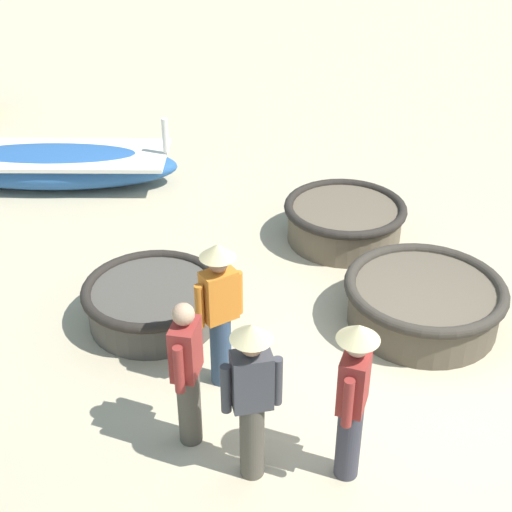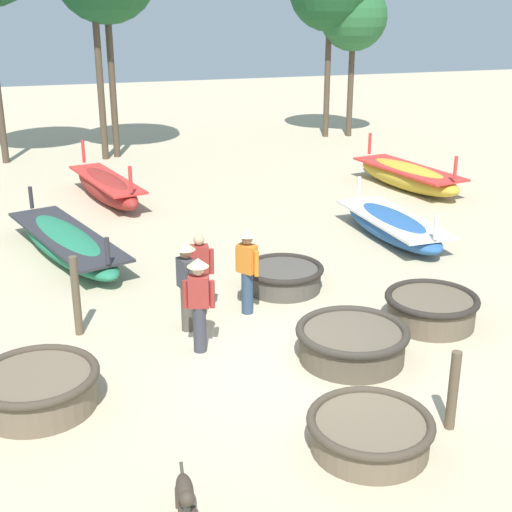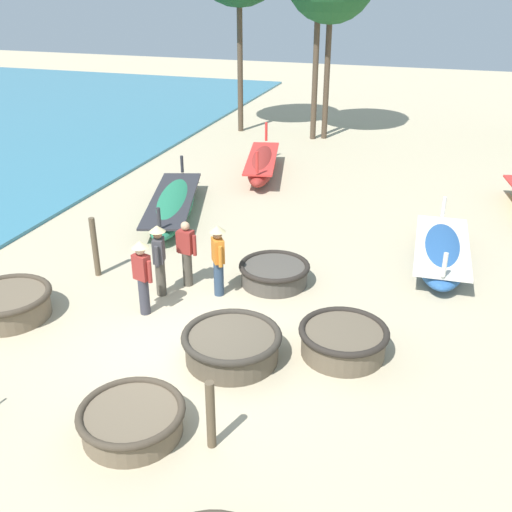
# 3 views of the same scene
# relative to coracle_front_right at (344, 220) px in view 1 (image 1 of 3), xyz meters

# --- Properties ---
(ground_plane) EXTENTS (80.00, 80.00, 0.00)m
(ground_plane) POSITION_rel_coracle_front_right_xyz_m (-2.81, -0.64, -0.31)
(ground_plane) COLOR #BCAD8C
(coracle_front_right) EXTENTS (1.70, 1.70, 0.57)m
(coracle_front_right) POSITION_rel_coracle_front_right_xyz_m (0.00, 0.00, 0.00)
(coracle_front_right) COLOR brown
(coracle_front_right) RESTS_ON ground
(coracle_front_left) EXTENTS (1.86, 1.86, 0.58)m
(coracle_front_left) POSITION_rel_coracle_front_right_xyz_m (-1.93, -0.80, 0.00)
(coracle_front_left) COLOR brown
(coracle_front_left) RESTS_ON ground
(coracle_upturned) EXTENTS (1.64, 1.64, 0.51)m
(coracle_upturned) POSITION_rel_coracle_front_right_xyz_m (-2.02, 2.34, -0.03)
(coracle_upturned) COLOR #4C473F
(coracle_upturned) RESTS_ON ground
(long_boat_blue_hull) EXTENTS (1.42, 4.05, 1.12)m
(long_boat_blue_hull) POSITION_rel_coracle_front_right_xyz_m (1.60, 4.59, 0.02)
(long_boat_blue_hull) COLOR #285693
(long_boat_blue_hull) RESTS_ON ground
(fisherman_by_coracle) EXTENTS (0.38, 0.45, 1.67)m
(fisherman_by_coracle) POSITION_rel_coracle_front_right_xyz_m (-3.05, 1.45, 0.65)
(fisherman_by_coracle) COLOR #2D425B
(fisherman_by_coracle) RESTS_ON ground
(fisherman_hauling) EXTENTS (0.36, 0.51, 1.67)m
(fisherman_hauling) POSITION_rel_coracle_front_right_xyz_m (-4.28, 1.06, 0.65)
(fisherman_hauling) COLOR #4C473D
(fisherman_hauling) RESTS_ON ground
(fisherman_with_hat) EXTENTS (0.53, 0.27, 1.57)m
(fisherman_with_hat) POSITION_rel_coracle_front_right_xyz_m (-3.90, 1.66, 0.53)
(fisherman_with_hat) COLOR #4C473D
(fisherman_with_hat) RESTS_ON ground
(fisherman_standing_right) EXTENTS (0.51, 0.36, 1.67)m
(fisherman_standing_right) POSITION_rel_coracle_front_right_xyz_m (-4.25, 0.21, 0.65)
(fisherman_standing_right) COLOR #383842
(fisherman_standing_right) RESTS_ON ground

